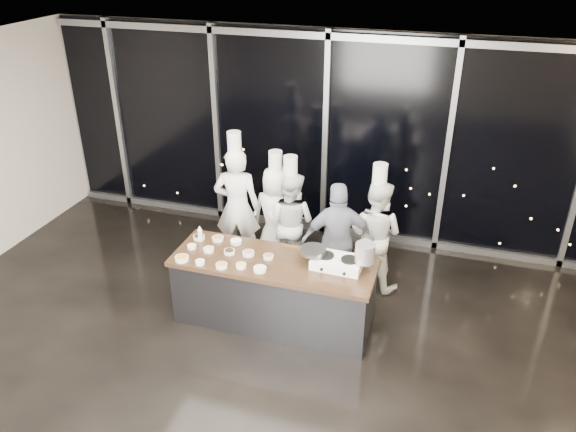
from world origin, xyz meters
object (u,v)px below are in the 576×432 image
at_px(guest, 338,241).
at_px(chef_far_left, 237,206).
at_px(demo_counter, 274,291).
at_px(frying_pan, 312,250).
at_px(chef_left, 276,215).
at_px(stock_pot, 365,253).
at_px(stove, 337,262).
at_px(chef_right, 375,234).
at_px(chef_center, 290,222).

bearing_deg(guest, chef_far_left, -32.37).
xyz_separation_m(demo_counter, frying_pan, (0.45, 0.10, 0.61)).
bearing_deg(chef_left, demo_counter, 110.19).
relative_size(frying_pan, guest, 0.34).
bearing_deg(frying_pan, stock_pot, 1.18).
height_order(stove, chef_far_left, chef_far_left).
height_order(chef_far_left, chef_right, chef_far_left).
distance_m(demo_counter, chef_far_left, 1.60).
xyz_separation_m(demo_counter, stock_pot, (1.08, 0.08, 0.70)).
bearing_deg(demo_counter, frying_pan, 11.98).
xyz_separation_m(stove, frying_pan, (-0.31, 0.01, 0.10)).
relative_size(chef_left, chef_center, 0.99).
height_order(frying_pan, guest, guest).
height_order(frying_pan, chef_far_left, chef_far_left).
relative_size(demo_counter, stove, 4.11).
distance_m(demo_counter, frying_pan, 0.77).
relative_size(demo_counter, chef_right, 1.37).
height_order(demo_counter, guest, guest).
height_order(demo_counter, chef_far_left, chef_far_left).
xyz_separation_m(chef_left, chef_center, (0.26, -0.16, 0.01)).
relative_size(demo_counter, chef_center, 1.40).
distance_m(frying_pan, guest, 0.80).
height_order(frying_pan, chef_left, chef_left).
height_order(frying_pan, chef_center, chef_center).
distance_m(stock_pot, chef_center, 1.74).
height_order(demo_counter, stock_pot, stock_pot).
relative_size(demo_counter, guest, 1.51).
distance_m(guest, chef_right, 0.57).
xyz_separation_m(stock_pot, chef_far_left, (-2.03, 1.12, -0.24)).
bearing_deg(chef_center, frying_pan, 128.78).
bearing_deg(frying_pan, chef_center, 121.07).
distance_m(frying_pan, chef_far_left, 1.80).
xyz_separation_m(frying_pan, chef_center, (-0.62, 1.14, -0.29)).
relative_size(stove, frying_pan, 1.08).
height_order(stock_pot, chef_left, chef_left).
distance_m(chef_center, chef_right, 1.20).
bearing_deg(chef_right, stove, 91.67).
height_order(stove, frying_pan, frying_pan).
xyz_separation_m(stove, chef_far_left, (-1.71, 1.12, -0.05)).
height_order(stove, stock_pot, stock_pot).
relative_size(stove, stock_pot, 2.62).
relative_size(frying_pan, chef_right, 0.31).
xyz_separation_m(chef_center, chef_right, (1.20, -0.03, 0.02)).
bearing_deg(chef_left, chef_right, 175.73).
bearing_deg(stove, chef_far_left, 149.30).
xyz_separation_m(stove, guest, (-0.15, 0.75, -0.15)).
bearing_deg(demo_counter, guest, 54.09).
distance_m(chef_left, guest, 1.18).
bearing_deg(frying_pan, chef_left, 126.80).
bearing_deg(demo_counter, chef_far_left, 128.31).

